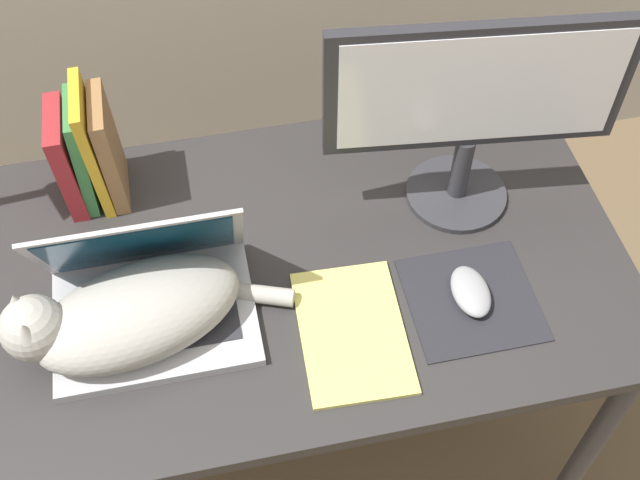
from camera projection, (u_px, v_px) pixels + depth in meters
desk at (242, 295)px, 1.49m from camera, size 1.40×0.71×0.73m
laptop at (151, 295)px, 1.35m from camera, size 0.34×0.25×0.24m
cat at (126, 315)px, 1.30m from camera, size 0.48×0.26×0.15m
external_monitor at (474, 106)px, 1.36m from camera, size 0.51×0.19×0.40m
mousepad at (471, 299)px, 1.40m from camera, size 0.22×0.22×0.00m
computer_mouse at (471, 291)px, 1.39m from camera, size 0.06×0.11×0.03m
book_row at (88, 152)px, 1.46m from camera, size 0.11×0.14×0.25m
notepad at (352, 331)px, 1.35m from camera, size 0.19×0.27×0.01m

